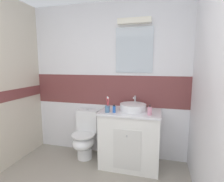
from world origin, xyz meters
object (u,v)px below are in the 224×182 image
Objects in this scene: toilet at (85,136)px; perfume_flask_small at (114,109)px; sink_basin at (133,107)px; toothbrush_cup at (107,108)px; soap_dispenser at (150,111)px.

toilet is 0.79m from perfume_flask_small.
sink_basin is 3.75× the size of perfume_flask_small.
sink_basin is at bearing 29.50° from toothbrush_cup.
toothbrush_cup reaches higher than sink_basin.
perfume_flask_small is (0.10, 0.00, -0.00)m from toothbrush_cup.
toothbrush_cup is 0.10m from perfume_flask_small.
sink_basin reaches higher than soap_dispenser.
toothbrush_cup reaches higher than perfume_flask_small.
soap_dispenser is 0.49m from perfume_flask_small.
toilet is 0.73m from toothbrush_cup.
perfume_flask_small is at bearing 2.65° from toothbrush_cup.
soap_dispenser is (1.03, -0.18, 0.54)m from toilet.
toilet is 5.27× the size of soap_dispenser.
sink_basin is 0.95m from toilet.
perfume_flask_small is (-0.24, -0.19, 0.00)m from sink_basin.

